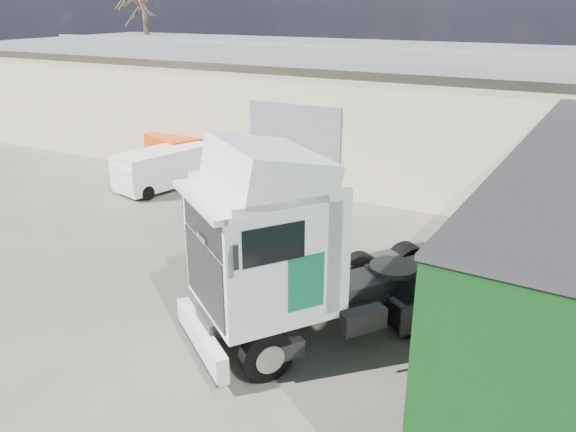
% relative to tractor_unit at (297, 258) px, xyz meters
% --- Properties ---
extents(ground, '(120.00, 120.00, 0.00)m').
position_rel_tractor_unit_xyz_m(ground, '(-2.98, -0.51, -2.01)').
color(ground, '#2A2722').
rests_on(ground, ground).
extents(warehouse, '(30.60, 12.60, 5.42)m').
position_rel_tractor_unit_xyz_m(warehouse, '(-8.98, 15.48, 0.66)').
color(warehouse, '#B3A989').
rests_on(warehouse, ground).
extents(tractor_unit, '(6.28, 7.21, 4.77)m').
position_rel_tractor_unit_xyz_m(tractor_unit, '(0.00, 0.00, 0.00)').
color(tractor_unit, black).
rests_on(tractor_unit, ground).
extents(panel_van, '(2.56, 4.31, 1.65)m').
position_rel_tractor_unit_xyz_m(panel_van, '(-10.02, 7.18, -1.15)').
color(panel_van, black).
rests_on(panel_van, ground).
extents(orange_skip, '(3.19, 2.60, 1.72)m').
position_rel_tractor_unit_xyz_m(orange_skip, '(-10.98, 9.29, -1.26)').
color(orange_skip, '#2D2D30').
rests_on(orange_skip, ground).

